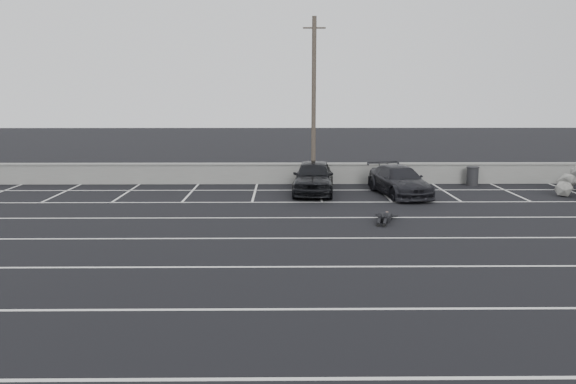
{
  "coord_description": "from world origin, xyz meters",
  "views": [
    {
      "loc": [
        -0.7,
        -14.5,
        4.64
      ],
      "look_at": [
        -0.49,
        5.9,
        1.0
      ],
      "focal_mm": 35.0,
      "sensor_mm": 36.0,
      "label": 1
    }
  ],
  "objects_px": {
    "car_right": "(399,181)",
    "person": "(385,214)",
    "trash_bin": "(472,176)",
    "utility_pole": "(314,102)",
    "car_left": "(314,177)"
  },
  "relations": [
    {
      "from": "person",
      "to": "trash_bin",
      "type": "bearing_deg",
      "value": 70.79
    },
    {
      "from": "car_left",
      "to": "person",
      "type": "bearing_deg",
      "value": -62.22
    },
    {
      "from": "car_right",
      "to": "person",
      "type": "distance_m",
      "value": 5.31
    },
    {
      "from": "car_left",
      "to": "trash_bin",
      "type": "distance_m",
      "value": 8.39
    },
    {
      "from": "car_right",
      "to": "trash_bin",
      "type": "relative_size",
      "value": 4.77
    },
    {
      "from": "car_right",
      "to": "trash_bin",
      "type": "bearing_deg",
      "value": 21.45
    },
    {
      "from": "car_right",
      "to": "utility_pole",
      "type": "xyz_separation_m",
      "value": [
        -3.79,
        2.55,
        3.49
      ]
    },
    {
      "from": "car_left",
      "to": "car_right",
      "type": "bearing_deg",
      "value": -2.87
    },
    {
      "from": "car_left",
      "to": "car_right",
      "type": "relative_size",
      "value": 0.99
    },
    {
      "from": "car_left",
      "to": "utility_pole",
      "type": "xyz_separation_m",
      "value": [
        0.09,
        2.0,
        3.39
      ]
    },
    {
      "from": "utility_pole",
      "to": "car_left",
      "type": "bearing_deg",
      "value": -92.61
    },
    {
      "from": "car_left",
      "to": "trash_bin",
      "type": "relative_size",
      "value": 4.71
    },
    {
      "from": "car_right",
      "to": "person",
      "type": "xyz_separation_m",
      "value": [
        -1.54,
        -5.06,
        -0.44
      ]
    },
    {
      "from": "trash_bin",
      "to": "person",
      "type": "distance_m",
      "value": 9.63
    },
    {
      "from": "car_right",
      "to": "person",
      "type": "bearing_deg",
      "value": -117.31
    }
  ]
}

